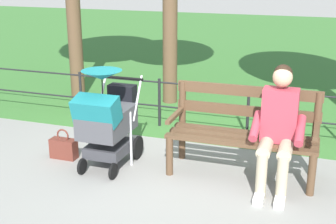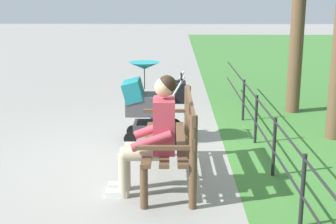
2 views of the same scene
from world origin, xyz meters
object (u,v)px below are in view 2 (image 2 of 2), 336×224
person_on_bench (154,132)px  stroller (150,101)px  park_bench (175,136)px  handbag (155,121)px

person_on_bench → stroller: person_on_bench is taller
park_bench → person_on_bench: person_on_bench is taller
park_bench → handbag: 2.15m
park_bench → stroller: 1.52m
park_bench → person_on_bench: size_ratio=1.26×
park_bench → stroller: bearing=13.8°
stroller → handbag: stroller is taller
stroller → handbag: bearing=-4.5°
stroller → person_on_bench: bearing=-175.7°
stroller → handbag: (0.62, -0.05, -0.47)m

